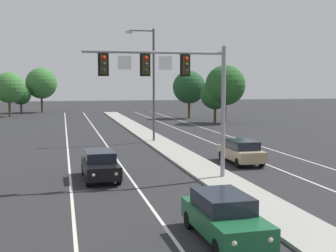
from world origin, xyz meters
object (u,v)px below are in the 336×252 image
Objects in this scene: tree_far_left_c at (41,83)px; tree_far_left_a at (9,88)px; overhead_signal_mast at (175,80)px; car_oncoming_black at (100,165)px; car_receding_tan at (241,151)px; street_lamp_median at (151,78)px; car_oncoming_green at (224,216)px; tree_far_left_b at (21,95)px; tree_far_right_a at (189,87)px; tree_far_right_c at (225,85)px; tree_far_right_b at (215,94)px.

tree_far_left_a is at bearing -115.33° from tree_far_left_c.
overhead_signal_mast is 0.95× the size of tree_far_left_c.
car_oncoming_black is 1.01× the size of car_receding_tan.
tree_far_left_c is (-11.47, 45.15, -0.48)m from street_lamp_median.
car_oncoming_green is 62.62m from tree_far_left_a.
street_lamp_median is 1.41× the size of tree_far_left_a.
tree_far_left_b is at bearing 98.90° from car_oncoming_black.
car_oncoming_black is at bearing -163.49° from car_receding_tan.
car_receding_tan is (6.23, 13.53, 0.00)m from car_oncoming_green.
tree_far_left_c is at bearing 95.38° from car_oncoming_black.
overhead_signal_mast is 1.07× the size of tree_far_right_a.
overhead_signal_mast is 16.40m from street_lamp_median.
tree_far_right_c reaches higher than car_oncoming_black.
tree_far_left_a is (-13.53, 61.02, 3.80)m from car_oncoming_green.
car_oncoming_black is 51.49m from tree_far_left_a.
street_lamp_median is 39.00m from tree_far_left_a.
tree_far_left_a is 10.66m from tree_far_left_c.
tree_far_right_a is at bearing 67.15° from street_lamp_median.
overhead_signal_mast reaches higher than tree_far_right_b.
car_oncoming_green is 0.58× the size of tree_far_right_c.
tree_far_right_b reaches higher than tree_far_left_b.
tree_far_right_a is (-1.30, 8.24, 0.89)m from tree_far_right_b.
car_oncoming_black is at bearing -112.36° from tree_far_right_a.
street_lamp_median is 2.24× the size of car_receding_tan.
car_receding_tan is at bearing -75.09° from tree_far_left_c.
tree_far_left_c is at bearing 130.95° from tree_far_right_b.
car_oncoming_green is at bearing -104.64° from tree_far_right_a.
tree_far_right_b is at bearing 67.45° from overhead_signal_mast.
tree_far_right_b is at bearing 74.00° from car_receding_tan.
overhead_signal_mast reaches higher than tree_far_left_a.
car_oncoming_black is 0.89× the size of tree_far_left_b.
car_oncoming_green is at bearing -95.58° from street_lamp_median.
overhead_signal_mast is 1.73× the size of car_receding_tan.
tree_far_right_c is (9.63, 28.88, 4.24)m from car_receding_tan.
street_lamp_median is at bearing -75.75° from tree_far_left_c.
tree_far_left_b is at bearing 146.52° from tree_far_right_a.
tree_far_left_a reaches higher than tree_far_left_b.
overhead_signal_mast is at bearing -81.13° from tree_far_left_c.
car_oncoming_black is at bearing -119.03° from tree_far_right_b.
street_lamp_median reaches higher than overhead_signal_mast.
car_oncoming_black is at bearing -78.54° from tree_far_left_a.
tree_far_left_c is 1.13× the size of tree_far_right_a.
tree_far_left_b is (-27.17, 25.34, -0.54)m from tree_far_right_b.
tree_far_right_c is at bearing -42.85° from tree_far_left_b.
street_lamp_median is at bearing 83.40° from overhead_signal_mast.
overhead_signal_mast reaches higher than tree_far_right_a.
car_receding_tan is at bearing -67.42° from tree_far_left_a.
tree_far_right_a is at bearing 75.36° from car_oncoming_green.
tree_far_left_a is at bearing 112.58° from car_receding_tan.
car_oncoming_black is 0.77× the size of tree_far_right_b.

